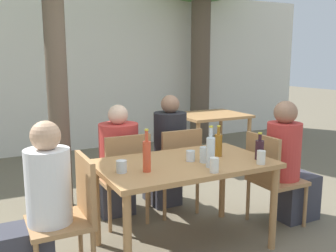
# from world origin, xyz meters

# --- Properties ---
(ground_plane) EXTENTS (30.00, 30.00, 0.00)m
(ground_plane) POSITION_xyz_m (0.00, 0.00, 0.00)
(ground_plane) COLOR #706651
(cafe_building_wall) EXTENTS (10.00, 0.08, 2.80)m
(cafe_building_wall) POSITION_xyz_m (0.00, 3.91, 1.40)
(cafe_building_wall) COLOR white
(cafe_building_wall) RESTS_ON ground_plane
(dining_table_front) EXTENTS (1.42, 0.85, 0.76)m
(dining_table_front) POSITION_xyz_m (0.00, 0.00, 0.67)
(dining_table_front) COLOR #B27F4C
(dining_table_front) RESTS_ON ground_plane
(dining_table_back) EXTENTS (1.03, 0.87, 0.76)m
(dining_table_back) POSITION_xyz_m (1.69, 2.16, 0.65)
(dining_table_back) COLOR #B27F4C
(dining_table_back) RESTS_ON ground_plane
(patio_chair_0) EXTENTS (0.44, 0.44, 0.90)m
(patio_chair_0) POSITION_xyz_m (-0.94, 0.00, 0.51)
(patio_chair_0) COLOR #A87A4C
(patio_chair_0) RESTS_ON ground_plane
(patio_chair_1) EXTENTS (0.44, 0.44, 0.90)m
(patio_chair_1) POSITION_xyz_m (0.94, 0.00, 0.51)
(patio_chair_1) COLOR #A87A4C
(patio_chair_1) RESTS_ON ground_plane
(patio_chair_2) EXTENTS (0.44, 0.44, 0.90)m
(patio_chair_2) POSITION_xyz_m (-0.28, 0.66, 0.51)
(patio_chair_2) COLOR #A87A4C
(patio_chair_2) RESTS_ON ground_plane
(patio_chair_3) EXTENTS (0.44, 0.44, 0.90)m
(patio_chair_3) POSITION_xyz_m (0.28, 0.66, 0.51)
(patio_chair_3) COLOR #A87A4C
(patio_chair_3) RESTS_ON ground_plane
(person_seated_0) EXTENTS (0.56, 0.31, 1.18)m
(person_seated_0) POSITION_xyz_m (-1.18, -0.00, 0.52)
(person_seated_0) COLOR #383842
(person_seated_0) RESTS_ON ground_plane
(person_seated_1) EXTENTS (0.56, 0.33, 1.21)m
(person_seated_1) POSITION_xyz_m (1.18, -0.00, 0.54)
(person_seated_1) COLOR #383842
(person_seated_1) RESTS_ON ground_plane
(person_seated_2) EXTENTS (0.39, 0.59, 1.16)m
(person_seated_2) POSITION_xyz_m (-0.28, 0.89, 0.52)
(person_seated_2) COLOR #383842
(person_seated_2) RESTS_ON ground_plane
(person_seated_3) EXTENTS (0.34, 0.57, 1.23)m
(person_seated_3) POSITION_xyz_m (0.28, 0.89, 0.55)
(person_seated_3) COLOR #383842
(person_seated_3) RESTS_ON ground_plane
(wine_bottle_0) EXTENTS (0.07, 0.07, 0.23)m
(wine_bottle_0) POSITION_xyz_m (0.59, -0.23, 0.85)
(wine_bottle_0) COLOR #331923
(wine_bottle_0) RESTS_ON dining_table_front
(amber_bottle_1) EXTENTS (0.07, 0.07, 0.27)m
(amber_bottle_1) POSITION_xyz_m (0.35, 0.02, 0.86)
(amber_bottle_1) COLOR #9E661E
(amber_bottle_1) RESTS_ON dining_table_front
(soda_bottle_2) EXTENTS (0.06, 0.06, 0.33)m
(soda_bottle_2) POSITION_xyz_m (-0.39, -0.11, 0.89)
(soda_bottle_2) COLOR #DB4C2D
(soda_bottle_2) RESTS_ON dining_table_front
(water_bottle_3) EXTENTS (0.07, 0.07, 0.33)m
(water_bottle_3) POSITION_xyz_m (0.10, -0.23, 0.89)
(water_bottle_3) COLOR silver
(water_bottle_3) RESTS_ON dining_table_front
(drinking_glass_0) EXTENTS (0.07, 0.07, 0.09)m
(drinking_glass_0) POSITION_xyz_m (0.05, -0.01, 0.80)
(drinking_glass_0) COLOR white
(drinking_glass_0) RESTS_ON dining_table_front
(drinking_glass_1) EXTENTS (0.07, 0.07, 0.11)m
(drinking_glass_1) POSITION_xyz_m (0.05, -0.36, 0.81)
(drinking_glass_1) COLOR silver
(drinking_glass_1) RESTS_ON dining_table_front
(drinking_glass_2) EXTENTS (0.08, 0.08, 0.09)m
(drinking_glass_2) POSITION_xyz_m (-0.57, -0.05, 0.80)
(drinking_glass_2) COLOR silver
(drinking_glass_2) RESTS_ON dining_table_front
(drinking_glass_3) EXTENTS (0.07, 0.07, 0.11)m
(drinking_glass_3) POSITION_xyz_m (0.51, -0.35, 0.81)
(drinking_glass_3) COLOR silver
(drinking_glass_3) RESTS_ON dining_table_front
(drinking_glass_4) EXTENTS (0.08, 0.08, 0.13)m
(drinking_glass_4) POSITION_xyz_m (0.13, -0.09, 0.82)
(drinking_glass_4) COLOR silver
(drinking_glass_4) RESTS_ON dining_table_front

